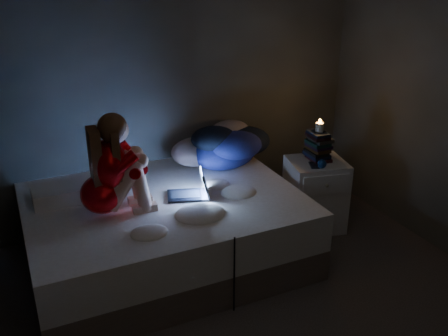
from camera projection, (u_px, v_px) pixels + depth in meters
floor at (278, 327)px, 3.47m from camera, size 3.60×3.80×0.02m
wall_back at (177, 83)px, 4.55m from camera, size 3.60×0.02×2.60m
bed at (166, 230)px, 4.10m from camera, size 2.14×1.60×0.59m
pillow at (60, 194)px, 3.92m from camera, size 0.42×0.30×0.12m
woman at (99, 166)px, 3.59m from camera, size 0.49×0.33×0.78m
laptop at (187, 183)px, 3.96m from camera, size 0.39×0.32×0.23m
clothes_pile at (222, 144)px, 4.55m from camera, size 0.70×0.56×0.41m
nightstand at (315, 194)px, 4.63m from camera, size 0.58×0.54×0.66m
book_stack at (318, 145)px, 4.48m from camera, size 0.19×0.25×0.28m
candle at (320, 126)px, 4.41m from camera, size 0.07×0.07×0.08m
phone at (317, 166)px, 4.39m from camera, size 0.09×0.15×0.01m
blue_orb at (326, 164)px, 4.34m from camera, size 0.08×0.08×0.08m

